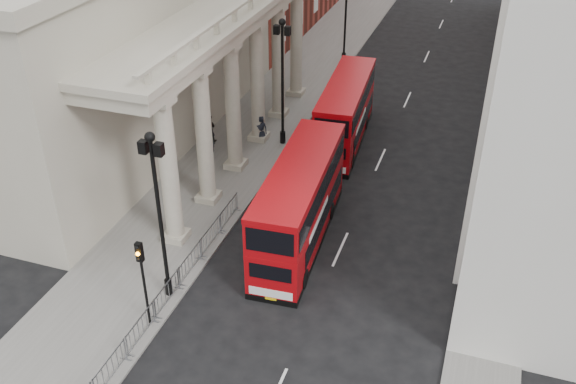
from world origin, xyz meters
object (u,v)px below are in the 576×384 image
object	(u,v)px
lamp_post_north	(346,6)
pedestrian_b	(209,128)
bus_near	(299,202)
pedestrian_a	(210,138)
pedestrian_c	(261,128)
lamp_post_mid	(282,74)
bus_far	(345,112)
traffic_light	(142,269)
lamp_post_south	(159,207)

from	to	relation	value
lamp_post_north	pedestrian_b	bearing A→B (deg)	-105.08
bus_near	pedestrian_b	world-z (taller)	bus_near
bus_near	pedestrian_a	size ratio (longest dim) A/B	5.61
bus_near	pedestrian_c	xyz separation A→B (m)	(-5.83, 9.73, -1.27)
lamp_post_mid	bus_near	distance (m)	11.14
lamp_post_north	bus_far	bearing A→B (deg)	-75.27
pedestrian_a	pedestrian_b	distance (m)	1.44
bus_far	pedestrian_a	xyz separation A→B (m)	(-7.77, -4.28, -1.16)
bus_near	pedestrian_c	distance (m)	11.42
traffic_light	pedestrian_c	size ratio (longest dim) A/B	2.30
lamp_post_mid	pedestrian_a	distance (m)	6.15
traffic_light	lamp_post_mid	bearing A→B (deg)	90.32
pedestrian_a	pedestrian_b	size ratio (longest dim) A/B	1.00
lamp_post_mid	bus_far	size ratio (longest dim) A/B	0.84
lamp_post_north	bus_far	size ratio (longest dim) A/B	0.84
bus_far	pedestrian_b	xyz separation A→B (m)	(-8.45, -3.01, -1.16)
bus_near	lamp_post_mid	bearing A→B (deg)	110.30
bus_far	pedestrian_a	size ratio (longest dim) A/B	5.33
traffic_light	pedestrian_b	size ratio (longest dim) A/B	2.31
lamp_post_mid	traffic_light	bearing A→B (deg)	-89.68
pedestrian_b	lamp_post_south	bearing A→B (deg)	91.64
lamp_post_north	lamp_post_mid	bearing A→B (deg)	-90.00
lamp_post_south	bus_near	size ratio (longest dim) A/B	0.80
traffic_light	bus_near	distance (m)	9.17
bus_far	pedestrian_c	bearing A→B (deg)	-164.69
lamp_post_south	bus_far	xyz separation A→B (m)	(3.77, 17.66, -2.70)
lamp_post_south	pedestrian_c	world-z (taller)	lamp_post_south
traffic_light	pedestrian_c	world-z (taller)	traffic_light
lamp_post_south	lamp_post_mid	xyz separation A→B (m)	(0.00, 16.00, 0.00)
lamp_post_south	lamp_post_north	bearing A→B (deg)	90.00
lamp_post_north	pedestrian_c	distance (m)	16.71
lamp_post_south	pedestrian_b	world-z (taller)	lamp_post_south
lamp_post_south	lamp_post_mid	size ratio (longest dim) A/B	1.00
lamp_post_south	traffic_light	distance (m)	2.71
lamp_post_south	pedestrian_c	bearing A→B (deg)	95.33
traffic_light	pedestrian_a	xyz separation A→B (m)	(-4.10, 15.39, -2.05)
pedestrian_b	lamp_post_mid	bearing A→B (deg)	-179.94
lamp_post_mid	lamp_post_north	size ratio (longest dim) A/B	1.00
pedestrian_c	lamp_post_south	bearing A→B (deg)	-85.15
lamp_post_north	bus_near	xyz separation A→B (m)	(4.35, -25.93, -2.58)
lamp_post_mid	pedestrian_a	size ratio (longest dim) A/B	4.46
pedestrian_a	lamp_post_north	bearing A→B (deg)	81.16
lamp_post_south	lamp_post_mid	world-z (taller)	same
traffic_light	pedestrian_b	bearing A→B (deg)	105.99
traffic_light	pedestrian_b	distance (m)	17.46
lamp_post_north	pedestrian_b	size ratio (longest dim) A/B	4.47
bus_near	lamp_post_south	bearing A→B (deg)	-129.03
pedestrian_b	traffic_light	bearing A→B (deg)	89.92
lamp_post_north	bus_near	world-z (taller)	lamp_post_north
bus_near	bus_far	world-z (taller)	bus_near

